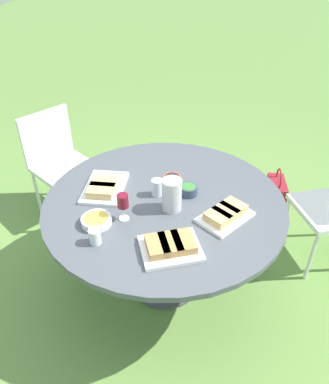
{
  "coord_description": "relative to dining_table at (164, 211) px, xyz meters",
  "views": [
    {
      "loc": [
        -1.8,
        -0.18,
        2.09
      ],
      "look_at": [
        0.0,
        0.0,
        0.79
      ],
      "focal_mm": 35.0,
      "sensor_mm": 36.0,
      "label": 1
    }
  ],
  "objects": [
    {
      "name": "chair_near_right",
      "position": [
        0.78,
        0.97,
        -0.12
      ],
      "size": [
        0.61,
        0.6,
        0.89
      ],
      "color": "white",
      "rests_on": "ground_plane"
    },
    {
      "name": "platter_charcuterie",
      "position": [
        -0.42,
        -0.07,
        0.11
      ],
      "size": [
        0.33,
        0.37,
        0.06
      ],
      "color": "white",
      "rests_on": "dining_table"
    },
    {
      "name": "bowl_salad",
      "position": [
        0.08,
        -0.14,
        0.12
      ],
      "size": [
        0.11,
        0.11,
        0.06
      ],
      "color": "#334256",
      "rests_on": "dining_table"
    },
    {
      "name": "platter_sandwich_side",
      "position": [
        -0.14,
        -0.36,
        0.12
      ],
      "size": [
        0.36,
        0.35,
        0.07
      ],
      "color": "white",
      "rests_on": "dining_table"
    },
    {
      "name": "bowl_olives",
      "position": [
        0.17,
        -0.03,
        0.12
      ],
      "size": [
        0.11,
        0.11,
        0.06
      ],
      "color": "#B74733",
      "rests_on": "dining_table"
    },
    {
      "name": "dining_table",
      "position": [
        0.0,
        0.0,
        0.0
      ],
      "size": [
        1.47,
        1.47,
        0.73
      ],
      "color": "#4C4C51",
      "rests_on": "ground_plane"
    },
    {
      "name": "cup_water_far",
      "position": [
        0.05,
        0.05,
        0.14
      ],
      "size": [
        0.07,
        0.07,
        0.11
      ],
      "color": "silver",
      "rests_on": "dining_table"
    },
    {
      "name": "platter_bread_main",
      "position": [
        0.06,
        0.39,
        0.11
      ],
      "size": [
        0.37,
        0.25,
        0.07
      ],
      "color": "white",
      "rests_on": "dining_table"
    },
    {
      "name": "cup_water_near",
      "position": [
        -0.41,
        0.32,
        0.13
      ],
      "size": [
        0.06,
        0.06,
        0.09
      ],
      "color": "silver",
      "rests_on": "dining_table"
    },
    {
      "name": "ground_plane",
      "position": [
        0.0,
        0.0,
        -0.65
      ],
      "size": [
        40.0,
        40.0,
        0.0
      ],
      "primitive_type": "plane",
      "color": "#668E42"
    },
    {
      "name": "water_pitcher",
      "position": [
        -0.08,
        -0.05,
        0.19
      ],
      "size": [
        0.12,
        0.11,
        0.2
      ],
      "color": "silver",
      "rests_on": "dining_table"
    },
    {
      "name": "wine_glass",
      "position": [
        -0.2,
        0.21,
        0.2
      ],
      "size": [
        0.06,
        0.06,
        0.17
      ],
      "color": "silver",
      "rests_on": "dining_table"
    },
    {
      "name": "handbag",
      "position": [
        1.02,
        -0.91,
        -0.52
      ],
      "size": [
        0.3,
        0.14,
        0.37
      ],
      "color": "maroon",
      "rests_on": "ground_plane"
    },
    {
      "name": "bowl_fries",
      "position": [
        -0.26,
        0.35,
        0.11
      ],
      "size": [
        0.17,
        0.17,
        0.04
      ],
      "color": "white",
      "rests_on": "dining_table"
    }
  ]
}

